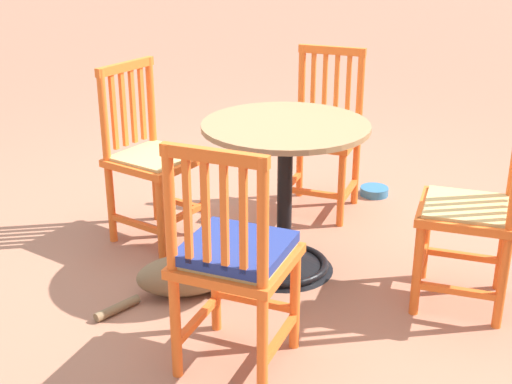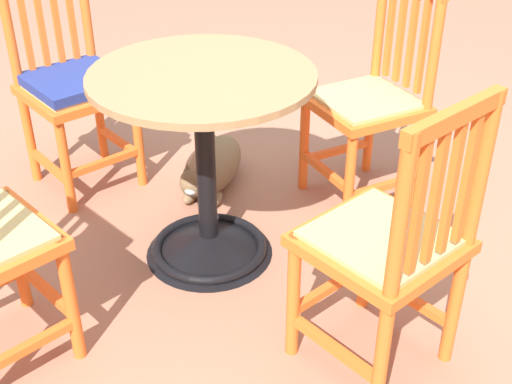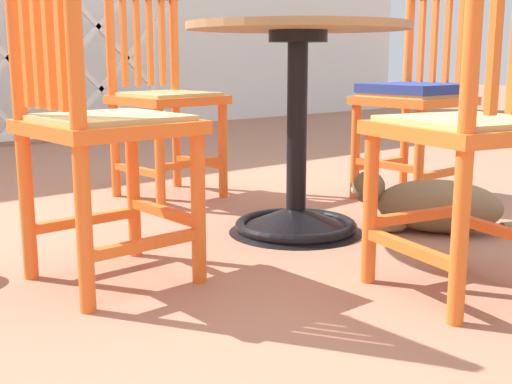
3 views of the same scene
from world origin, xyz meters
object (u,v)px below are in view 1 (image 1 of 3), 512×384
Objects in this scene: orange_chair_near_fence at (474,212)px; tabby_cat at (194,274)px; orange_chair_at_corner at (322,136)px; cafe_table at (284,215)px; orange_chair_tucked_in at (234,259)px; pet_water_bowl at (374,191)px; orange_chair_by_planter at (152,159)px.

orange_chair_near_fence is 1.60× the size of tabby_cat.
orange_chair_at_corner is 1.19m from orange_chair_near_fence.
orange_chair_tucked_in is at bearing 6.35° from cafe_table.
orange_chair_tucked_in is (0.79, 0.09, 0.16)m from cafe_table.
pet_water_bowl is (-1.46, 0.49, -0.07)m from tabby_cat.
orange_chair_near_fence is at bearing 136.48° from orange_chair_tucked_in.
orange_chair_at_corner is 0.98m from orange_chair_by_planter.
tabby_cat is (0.37, -0.29, -0.19)m from cafe_table.
orange_chair_at_corner and orange_chair_near_fence have the same top height.
orange_chair_near_fence is at bearing 108.31° from tabby_cat.
cafe_table is 1.14m from pet_water_bowl.
orange_chair_near_fence is at bearing 86.86° from orange_chair_by_planter.
orange_chair_by_planter and orange_chair_tucked_in have the same top height.
tabby_cat is (0.47, 0.46, -0.34)m from orange_chair_by_planter.
orange_chair_by_planter reaches higher than tabby_cat.
pet_water_bowl is at bearing 169.97° from cafe_table.
pet_water_bowl is at bearing -148.93° from orange_chair_near_fence.
orange_chair_tucked_in is 5.36× the size of pet_water_bowl.
pet_water_bowl is (-1.09, 0.19, -0.26)m from cafe_table.
orange_chair_tucked_in is 1.00× the size of orange_chair_near_fence.
pet_water_bowl is (-0.31, 0.25, -0.41)m from orange_chair_at_corner.
orange_chair_at_corner is at bearing 168.26° from tabby_cat.
orange_chair_at_corner is 1.60× the size of tabby_cat.
orange_chair_at_corner is at bearing -130.59° from orange_chair_near_fence.
orange_chair_near_fence reaches higher than tabby_cat.
orange_chair_by_planter is at bearing -136.39° from orange_chair_tucked_in.
orange_chair_near_fence is 5.36× the size of pet_water_bowl.
pet_water_bowl is at bearing 141.27° from orange_chair_at_corner.
orange_chair_at_corner is at bearing -38.73° from pet_water_bowl.
orange_chair_tucked_in and orange_chair_near_fence have the same top height.
orange_chair_near_fence is (0.77, 0.90, 0.00)m from orange_chair_at_corner.
orange_chair_near_fence is at bearing 90.52° from cafe_table.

